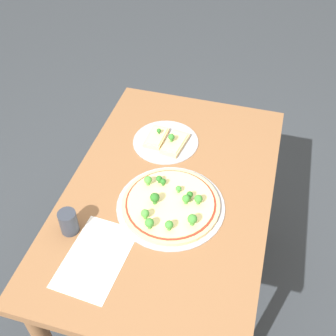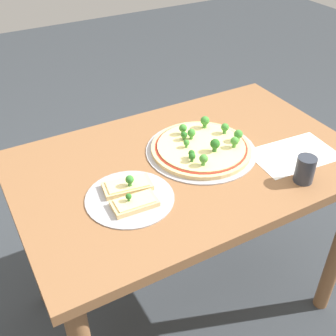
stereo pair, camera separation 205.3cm
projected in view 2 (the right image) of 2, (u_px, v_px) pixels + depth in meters
ground_plane at (183, 300)px, 1.86m from camera, size 8.00×8.00×0.00m
dining_table at (187, 187)px, 1.48m from camera, size 1.15×0.73×0.76m
pizza_tray_whole at (202, 147)px, 1.45m from camera, size 0.38×0.38×0.07m
pizza_tray_slice at (130, 195)px, 1.25m from camera, size 0.27×0.27×0.06m
drinking_cup at (305, 170)px, 1.30m from camera, size 0.06×0.06×0.09m
paper_menu at (294, 154)px, 1.44m from camera, size 0.30×0.20×0.00m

